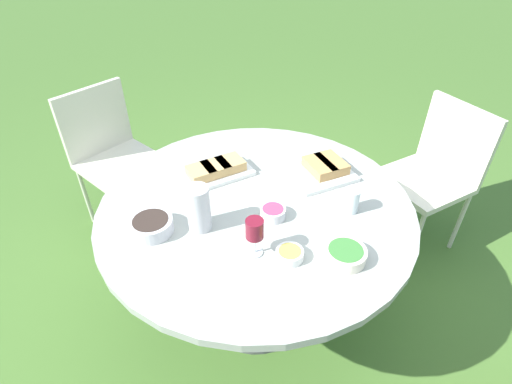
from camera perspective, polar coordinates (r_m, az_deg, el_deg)
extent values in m
plane|color=#446B2B|center=(2.25, 0.00, -16.22)|extent=(40.00, 40.00, 0.00)
cylinder|color=#4C4C51|center=(2.24, 0.00, -16.08)|extent=(0.55, 0.55, 0.02)
cylinder|color=#4C4C51|center=(1.97, 0.00, -10.06)|extent=(0.11, 0.11, 0.68)
cylinder|color=#9EA399|center=(1.73, 0.00, -2.04)|extent=(1.35, 1.35, 0.03)
cube|color=beige|center=(2.51, 22.66, 1.34)|extent=(0.59, 0.60, 0.04)
cube|color=beige|center=(2.54, 26.77, 6.73)|extent=(0.26, 0.39, 0.42)
cylinder|color=beige|center=(2.62, 15.72, -1.73)|extent=(0.03, 0.03, 0.43)
cylinder|color=beige|center=(2.44, 21.81, -6.72)|extent=(0.03, 0.03, 0.43)
cylinder|color=beige|center=(2.86, 21.18, 0.62)|extent=(0.03, 0.03, 0.43)
cylinder|color=beige|center=(2.69, 27.06, -3.74)|extent=(0.03, 0.03, 0.43)
cube|color=beige|center=(2.61, -18.76, 3.84)|extent=(0.60, 0.60, 0.04)
cube|color=beige|center=(2.66, -22.05, 9.40)|extent=(0.29, 0.37, 0.42)
cylinder|color=beige|center=(2.54, -19.05, -3.92)|extent=(0.03, 0.03, 0.43)
cylinder|color=beige|center=(2.69, -12.24, 0.09)|extent=(0.03, 0.03, 0.43)
cylinder|color=beige|center=(2.82, -23.12, -0.53)|extent=(0.03, 0.03, 0.43)
cylinder|color=beige|center=(2.95, -16.73, 2.95)|extent=(0.03, 0.03, 0.43)
cylinder|color=silver|center=(1.55, -8.21, -2.32)|extent=(0.09, 0.09, 0.19)
cone|color=silver|center=(1.51, -10.03, 0.11)|extent=(0.02, 0.02, 0.02)
cylinder|color=silver|center=(1.50, -0.20, -8.60)|extent=(0.06, 0.06, 0.01)
cylinder|color=silver|center=(1.47, -0.20, -7.47)|extent=(0.01, 0.01, 0.08)
cylinder|color=maroon|center=(1.41, -0.21, -5.28)|extent=(0.07, 0.07, 0.08)
cube|color=white|center=(1.88, -5.69, 2.62)|extent=(0.37, 0.33, 0.02)
cube|color=tan|center=(1.89, -3.70, 4.06)|extent=(0.16, 0.16, 0.04)
cube|color=tan|center=(1.87, -5.74, 3.44)|extent=(0.16, 0.16, 0.04)
cube|color=tan|center=(1.84, -7.84, 2.79)|extent=(0.16, 0.16, 0.04)
cube|color=white|center=(1.91, 8.97, 2.74)|extent=(0.38, 0.36, 0.02)
cube|color=#B2844C|center=(1.92, 10.70, 3.99)|extent=(0.17, 0.20, 0.05)
cube|color=#B2844C|center=(1.89, 9.06, 3.56)|extent=(0.17, 0.20, 0.05)
cylinder|color=white|center=(1.47, 4.83, -8.89)|extent=(0.10, 0.10, 0.04)
cylinder|color=#E0C147|center=(1.46, 4.85, -8.59)|extent=(0.08, 0.08, 0.02)
cylinder|color=beige|center=(1.50, 12.60, -8.69)|extent=(0.15, 0.15, 0.05)
cylinder|color=#387533|center=(1.49, 12.67, -8.32)|extent=(0.13, 0.13, 0.02)
cylinder|color=silver|center=(1.62, -14.72, -4.67)|extent=(0.17, 0.17, 0.06)
cylinder|color=#2D231E|center=(1.61, -14.81, -4.22)|extent=(0.14, 0.14, 0.03)
cylinder|color=silver|center=(1.63, 2.42, -2.98)|extent=(0.11, 0.11, 0.04)
cylinder|color=#D6385B|center=(1.63, 2.43, -2.63)|extent=(0.09, 0.09, 0.02)
cylinder|color=silver|center=(1.69, 13.43, -1.18)|extent=(0.07, 0.07, 0.11)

